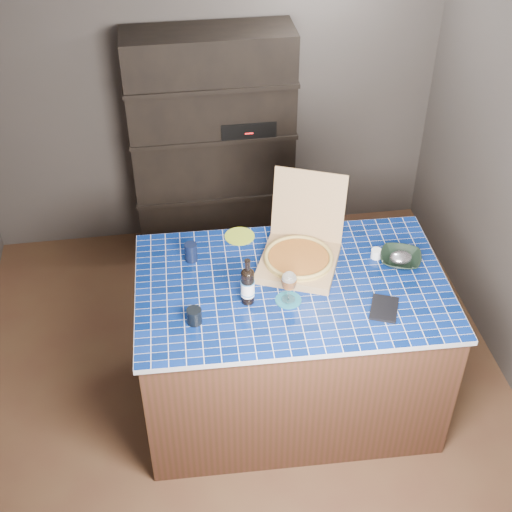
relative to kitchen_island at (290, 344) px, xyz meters
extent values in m
plane|color=brown|center=(-0.28, 0.19, -0.49)|extent=(3.50, 3.50, 0.00)
plane|color=silver|center=(-0.28, 0.19, 2.01)|extent=(3.50, 3.50, 0.00)
plane|color=#433E3A|center=(-0.28, 1.94, 0.76)|extent=(3.50, 0.00, 3.50)
plane|color=#433E3A|center=(-0.28, -1.56, 0.76)|extent=(3.50, 0.00, 3.50)
cube|color=black|center=(-0.28, 1.72, 0.41)|extent=(1.20, 0.40, 1.80)
cube|color=black|center=(-0.03, 1.67, 0.64)|extent=(0.40, 0.32, 0.12)
cube|color=#4A271D|center=(0.00, 0.00, -0.02)|extent=(1.76, 1.13, 0.94)
cube|color=#041648|center=(0.00, 0.00, 0.47)|extent=(1.80, 1.18, 0.03)
cube|color=tan|center=(0.06, 0.15, 0.51)|extent=(0.56, 0.56, 0.05)
cube|color=tan|center=(0.16, 0.39, 0.74)|extent=(0.44, 0.26, 0.42)
cylinder|color=tan|center=(0.06, 0.15, 0.54)|extent=(0.40, 0.40, 0.01)
cylinder|color=maroon|center=(0.06, 0.15, 0.55)|extent=(0.35, 0.35, 0.01)
torus|color=tan|center=(0.06, 0.15, 0.56)|extent=(0.40, 0.40, 0.02)
cylinder|color=black|center=(-0.27, -0.11, 0.59)|extent=(0.07, 0.07, 0.20)
ellipsoid|color=black|center=(-0.27, -0.11, 0.69)|extent=(0.07, 0.07, 0.04)
cylinder|color=black|center=(-0.27, -0.11, 0.74)|extent=(0.03, 0.03, 0.08)
cylinder|color=white|center=(-0.27, -0.11, 0.58)|extent=(0.07, 0.07, 0.09)
cylinder|color=#397FC4|center=(-0.27, -0.11, 0.55)|extent=(0.08, 0.08, 0.01)
cylinder|color=#397FC4|center=(-0.27, -0.11, 0.62)|extent=(0.08, 0.08, 0.01)
cylinder|color=#166077|center=(-0.05, -0.14, 0.49)|extent=(0.15, 0.15, 0.01)
cylinder|color=white|center=(-0.05, -0.14, 0.49)|extent=(0.08, 0.08, 0.01)
cylinder|color=white|center=(-0.05, -0.14, 0.54)|extent=(0.01, 0.01, 0.08)
ellipsoid|color=white|center=(-0.05, -0.14, 0.63)|extent=(0.09, 0.09, 0.12)
cylinder|color=#AD5D1B|center=(-0.05, -0.14, 0.62)|extent=(0.07, 0.07, 0.05)
cylinder|color=white|center=(-0.05, -0.14, 0.65)|extent=(0.07, 0.07, 0.02)
cylinder|color=black|center=(-0.57, -0.23, 0.53)|extent=(0.08, 0.08, 0.09)
cube|color=black|center=(0.45, -0.28, 0.49)|extent=(0.21, 0.24, 0.02)
imported|color=black|center=(0.66, 0.09, 0.51)|extent=(0.31, 0.31, 0.06)
ellipsoid|color=#BAB7C3|center=(0.66, 0.09, 0.52)|extent=(0.13, 0.11, 0.06)
cylinder|color=white|center=(0.54, 0.16, 0.51)|extent=(0.06, 0.06, 0.05)
cylinder|color=black|center=(-0.55, 0.30, 0.54)|extent=(0.07, 0.07, 0.12)
cylinder|color=#A8C72A|center=(-0.24, 0.48, 0.49)|extent=(0.19, 0.19, 0.01)
camera|label=1|loc=(-0.66, -2.99, 3.12)|focal=50.00mm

